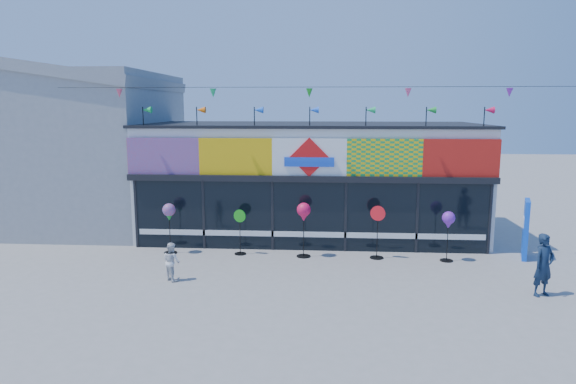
# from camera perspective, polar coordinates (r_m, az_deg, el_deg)

# --- Properties ---
(ground) EXTENTS (80.00, 80.00, 0.00)m
(ground) POSITION_cam_1_polar(r_m,az_deg,el_deg) (13.89, 1.87, -10.34)
(ground) COLOR gray
(ground) RESTS_ON ground
(kite_shop) EXTENTS (16.00, 5.70, 5.31)m
(kite_shop) POSITION_cam_1_polar(r_m,az_deg,el_deg) (19.19, 2.57, 1.49)
(kite_shop) COLOR silver
(kite_shop) RESTS_ON ground
(neighbour_building) EXTENTS (8.18, 7.20, 6.87)m
(neighbour_building) POSITION_cam_1_polar(r_m,az_deg,el_deg) (22.68, -23.59, 4.88)
(neighbour_building) COLOR #939698
(neighbour_building) RESTS_ON ground
(blue_sign) EXTENTS (0.43, 0.92, 1.85)m
(blue_sign) POSITION_cam_1_polar(r_m,az_deg,el_deg) (17.69, 24.90, -3.75)
(blue_sign) COLOR blue
(blue_sign) RESTS_ON ground
(spinner_0) EXTENTS (0.42, 0.42, 1.64)m
(spinner_0) POSITION_cam_1_polar(r_m,az_deg,el_deg) (16.92, -13.07, -2.34)
(spinner_0) COLOR black
(spinner_0) RESTS_ON ground
(spinner_1) EXTENTS (0.40, 0.37, 1.47)m
(spinner_1) POSITION_cam_1_polar(r_m,az_deg,el_deg) (16.56, -5.36, -4.31)
(spinner_1) COLOR black
(spinner_1) RESTS_ON ground
(spinner_2) EXTENTS (0.44, 0.44, 1.74)m
(spinner_2) POSITION_cam_1_polar(r_m,az_deg,el_deg) (16.08, 1.76, -2.43)
(spinner_2) COLOR black
(spinner_2) RESTS_ON ground
(spinner_3) EXTENTS (0.46, 0.43, 1.67)m
(spinner_3) POSITION_cam_1_polar(r_m,az_deg,el_deg) (16.27, 9.90, -4.26)
(spinner_3) COLOR black
(spinner_3) RESTS_ON ground
(spinner_4) EXTENTS (0.39, 0.39, 1.56)m
(spinner_4) POSITION_cam_1_polar(r_m,az_deg,el_deg) (16.40, 17.40, -3.15)
(spinner_4) COLOR black
(spinner_4) RESTS_ON ground
(adult_man) EXTENTS (0.69, 0.60, 1.59)m
(adult_man) POSITION_cam_1_polar(r_m,az_deg,el_deg) (14.42, 26.53, -7.27)
(adult_man) COLOR #13233B
(adult_man) RESTS_ON ground
(child) EXTENTS (0.58, 0.56, 1.05)m
(child) POSITION_cam_1_polar(r_m,az_deg,el_deg) (14.49, -12.81, -7.53)
(child) COLOR silver
(child) RESTS_ON ground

